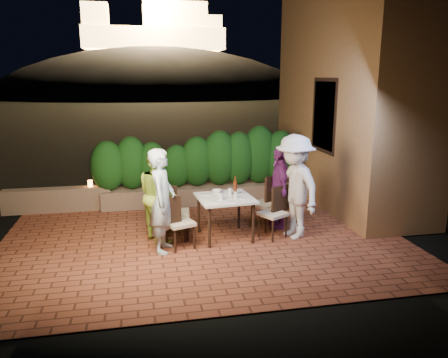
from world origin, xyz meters
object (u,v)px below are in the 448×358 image
object	(u,v)px
dining_table	(225,217)
diner_green	(158,194)
diner_blue	(162,201)
chair_right_front	(273,213)
diner_purple	(279,187)
chair_left_back	(176,212)
diner_white	(294,187)
parapet_lamp	(90,184)
chair_left_front	(180,222)
chair_right_back	(266,203)
bowl	(217,191)
beer_bottle	(235,186)

from	to	relation	value
dining_table	diner_green	bearing A→B (deg)	170.79
diner_blue	diner_green	xyz separation A→B (m)	(-0.03, 0.57, -0.04)
dining_table	chair_right_front	world-z (taller)	chair_right_front
diner_blue	diner_green	world-z (taller)	diner_blue
diner_blue	diner_purple	size ratio (longest dim) A/B	1.10
chair_left_back	diner_white	distance (m)	2.12
diner_purple	parapet_lamp	distance (m)	4.07
chair_left_front	diner_blue	xyz separation A→B (m)	(-0.28, -0.08, 0.40)
chair_right_back	diner_blue	size ratio (longest dim) A/B	0.58
bowl	chair_right_front	distance (m)	1.08
chair_left_front	diner_white	distance (m)	2.08
bowl	chair_left_front	bearing A→B (deg)	-139.47
bowl	parapet_lamp	world-z (taller)	bowl
diner_white	chair_right_back	bearing A→B (deg)	-165.58
beer_bottle	diner_white	xyz separation A→B (m)	(1.00, -0.28, 0.00)
dining_table	chair_right_front	distance (m)	0.85
beer_bottle	chair_left_back	size ratio (longest dim) A/B	0.35
chair_left_back	diner_white	world-z (taller)	diner_white
dining_table	bowl	distance (m)	0.52
beer_bottle	diner_purple	world-z (taller)	diner_purple
diner_green	diner_purple	world-z (taller)	diner_green
beer_bottle	chair_left_back	distance (m)	1.13
chair_right_front	diner_blue	xyz separation A→B (m)	(-1.95, -0.25, 0.40)
diner_blue	parapet_lamp	xyz separation A→B (m)	(-1.38, 2.61, -0.28)
dining_table	chair_left_back	world-z (taller)	chair_left_back
chair_left_back	diner_green	size ratio (longest dim) A/B	0.59
dining_table	chair_right_back	world-z (taller)	chair_right_back
diner_green	diner_white	size ratio (longest dim) A/B	0.88
diner_white	dining_table	bearing A→B (deg)	-115.72
chair_right_back	chair_right_front	bearing A→B (deg)	58.95
dining_table	diner_white	bearing A→B (deg)	-9.43
diner_blue	dining_table	bearing A→B (deg)	-56.01
diner_green	bowl	bearing A→B (deg)	-104.17
diner_white	parapet_lamp	bearing A→B (deg)	-139.67
diner_blue	parapet_lamp	distance (m)	2.97
beer_bottle	bowl	world-z (taller)	beer_bottle
chair_right_back	beer_bottle	bearing A→B (deg)	-5.03
chair_right_back	diner_white	bearing A→B (deg)	92.64
diner_blue	diner_green	size ratio (longest dim) A/B	1.05
chair_right_back	diner_blue	world-z (taller)	diner_blue
chair_right_front	diner_purple	xyz separation A→B (m)	(0.28, 0.49, 0.32)
chair_right_front	diner_blue	world-z (taller)	diner_blue
chair_right_back	diner_white	distance (m)	0.79
dining_table	diner_blue	world-z (taller)	diner_blue
bowl	diner_white	xyz separation A→B (m)	(1.28, -0.52, 0.15)
chair_right_front	diner_green	world-z (taller)	diner_green
bowl	diner_green	world-z (taller)	diner_green
beer_bottle	chair_right_back	world-z (taller)	beer_bottle
chair_right_back	diner_green	bearing A→B (deg)	-22.92
bowl	chair_left_back	distance (m)	0.82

